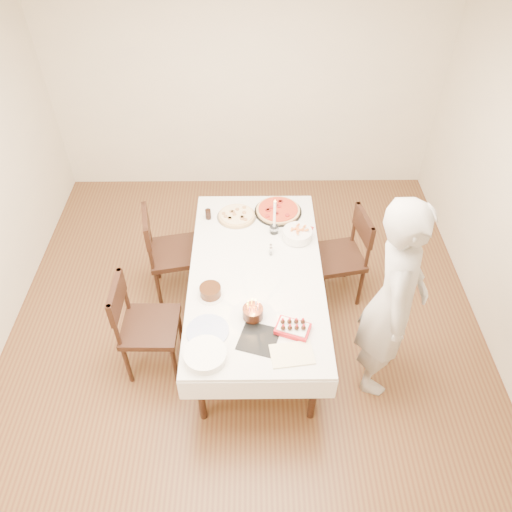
{
  "coord_description": "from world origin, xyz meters",
  "views": [
    {
      "loc": [
        0.07,
        -2.91,
        3.81
      ],
      "look_at": [
        0.1,
        0.1,
        0.93
      ],
      "focal_mm": 35.0,
      "sensor_mm": 36.0,
      "label": 1
    }
  ],
  "objects_px": {
    "person": "(394,301)",
    "pizza_white": "(237,216)",
    "chair_left_savory": "(175,253)",
    "layer_cake": "(210,291)",
    "taper_candle": "(275,216)",
    "chair_right_savory": "(337,257)",
    "strawberry_box": "(293,328)",
    "chair_left_dessert": "(150,327)",
    "pizza_pepperoni": "(278,210)",
    "pasta_bowl": "(297,234)",
    "cola_glass": "(208,214)",
    "birthday_cake": "(253,310)",
    "dining_table": "(256,300)"
  },
  "relations": [
    {
      "from": "pizza_pepperoni",
      "to": "cola_glass",
      "type": "relative_size",
      "value": 4.48
    },
    {
      "from": "cola_glass",
      "to": "taper_candle",
      "type": "bearing_deg",
      "value": -18.61
    },
    {
      "from": "pizza_pepperoni",
      "to": "pasta_bowl",
      "type": "xyz_separation_m",
      "value": [
        0.16,
        -0.39,
        0.03
      ]
    },
    {
      "from": "chair_left_dessert",
      "to": "pasta_bowl",
      "type": "height_order",
      "value": "chair_left_dessert"
    },
    {
      "from": "layer_cake",
      "to": "birthday_cake",
      "type": "relative_size",
      "value": 1.38
    },
    {
      "from": "pizza_white",
      "to": "cola_glass",
      "type": "relative_size",
      "value": 3.7
    },
    {
      "from": "chair_right_savory",
      "to": "pasta_bowl",
      "type": "relative_size",
      "value": 3.7
    },
    {
      "from": "cola_glass",
      "to": "strawberry_box",
      "type": "xyz_separation_m",
      "value": [
        0.73,
        -1.36,
        -0.02
      ]
    },
    {
      "from": "dining_table",
      "to": "strawberry_box",
      "type": "distance_m",
      "value": 0.81
    },
    {
      "from": "birthday_cake",
      "to": "pasta_bowl",
      "type": "bearing_deg",
      "value": 66.04
    },
    {
      "from": "person",
      "to": "pizza_white",
      "type": "bearing_deg",
      "value": 60.22
    },
    {
      "from": "chair_left_savory",
      "to": "pasta_bowl",
      "type": "xyz_separation_m",
      "value": [
        1.17,
        -0.08,
        0.3
      ]
    },
    {
      "from": "taper_candle",
      "to": "birthday_cake",
      "type": "height_order",
      "value": "taper_candle"
    },
    {
      "from": "taper_candle",
      "to": "layer_cake",
      "type": "xyz_separation_m",
      "value": [
        -0.55,
        -0.78,
        -0.15
      ]
    },
    {
      "from": "person",
      "to": "pizza_white",
      "type": "relative_size",
      "value": 4.96
    },
    {
      "from": "birthday_cake",
      "to": "pizza_white",
      "type": "bearing_deg",
      "value": 96.9
    },
    {
      "from": "pizza_pepperoni",
      "to": "pasta_bowl",
      "type": "bearing_deg",
      "value": -67.57
    },
    {
      "from": "dining_table",
      "to": "strawberry_box",
      "type": "xyz_separation_m",
      "value": [
        0.27,
        -0.64,
        0.41
      ]
    },
    {
      "from": "dining_table",
      "to": "birthday_cake",
      "type": "distance_m",
      "value": 0.69
    },
    {
      "from": "chair_left_dessert",
      "to": "taper_candle",
      "type": "bearing_deg",
      "value": -138.8
    },
    {
      "from": "chair_right_savory",
      "to": "dining_table",
      "type": "bearing_deg",
      "value": -162.26
    },
    {
      "from": "chair_right_savory",
      "to": "strawberry_box",
      "type": "relative_size",
      "value": 3.85
    },
    {
      "from": "chair_right_savory",
      "to": "birthday_cake",
      "type": "height_order",
      "value": "chair_right_savory"
    },
    {
      "from": "dining_table",
      "to": "birthday_cake",
      "type": "xyz_separation_m",
      "value": [
        -0.03,
        -0.51,
        0.47
      ]
    },
    {
      "from": "pizza_white",
      "to": "taper_candle",
      "type": "xyz_separation_m",
      "value": [
        0.35,
        -0.22,
        0.17
      ]
    },
    {
      "from": "layer_cake",
      "to": "birthday_cake",
      "type": "bearing_deg",
      "value": -34.33
    },
    {
      "from": "chair_left_dessert",
      "to": "layer_cake",
      "type": "distance_m",
      "value": 0.61
    },
    {
      "from": "chair_right_savory",
      "to": "pizza_white",
      "type": "height_order",
      "value": "chair_right_savory"
    },
    {
      "from": "layer_cake",
      "to": "taper_candle",
      "type": "bearing_deg",
      "value": 54.93
    },
    {
      "from": "pizza_pepperoni",
      "to": "strawberry_box",
      "type": "bearing_deg",
      "value": -87.99
    },
    {
      "from": "pizza_white",
      "to": "birthday_cake",
      "type": "bearing_deg",
      "value": -83.1
    },
    {
      "from": "chair_left_savory",
      "to": "pizza_pepperoni",
      "type": "relative_size",
      "value": 2.18
    },
    {
      "from": "pizza_white",
      "to": "pasta_bowl",
      "type": "distance_m",
      "value": 0.64
    },
    {
      "from": "pizza_pepperoni",
      "to": "taper_candle",
      "type": "bearing_deg",
      "value": -99.55
    },
    {
      "from": "dining_table",
      "to": "birthday_cake",
      "type": "relative_size",
      "value": 13.2
    },
    {
      "from": "chair_left_savory",
      "to": "taper_candle",
      "type": "height_order",
      "value": "taper_candle"
    },
    {
      "from": "pizza_pepperoni",
      "to": "taper_candle",
      "type": "distance_m",
      "value": 0.35
    },
    {
      "from": "pizza_white",
      "to": "cola_glass",
      "type": "height_order",
      "value": "cola_glass"
    },
    {
      "from": "person",
      "to": "birthday_cake",
      "type": "bearing_deg",
      "value": 105.17
    },
    {
      "from": "chair_left_dessert",
      "to": "strawberry_box",
      "type": "height_order",
      "value": "chair_left_dessert"
    },
    {
      "from": "pasta_bowl",
      "to": "birthday_cake",
      "type": "height_order",
      "value": "birthday_cake"
    },
    {
      "from": "pizza_pepperoni",
      "to": "strawberry_box",
      "type": "xyz_separation_m",
      "value": [
        0.05,
        -1.45,
        0.01
      ]
    },
    {
      "from": "chair_right_savory",
      "to": "pizza_pepperoni",
      "type": "bearing_deg",
      "value": 135.08
    },
    {
      "from": "dining_table",
      "to": "layer_cake",
      "type": "distance_m",
      "value": 0.62
    },
    {
      "from": "chair_left_savory",
      "to": "taper_candle",
      "type": "relative_size",
      "value": 2.61
    },
    {
      "from": "chair_left_savory",
      "to": "layer_cake",
      "type": "xyz_separation_m",
      "value": [
        0.41,
        -0.77,
        0.29
      ]
    },
    {
      "from": "cola_glass",
      "to": "strawberry_box",
      "type": "height_order",
      "value": "cola_glass"
    },
    {
      "from": "chair_left_savory",
      "to": "chair_left_dessert",
      "type": "relative_size",
      "value": 1.01
    },
    {
      "from": "chair_right_savory",
      "to": "pizza_pepperoni",
      "type": "distance_m",
      "value": 0.73
    },
    {
      "from": "pizza_white",
      "to": "strawberry_box",
      "type": "height_order",
      "value": "strawberry_box"
    }
  ]
}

